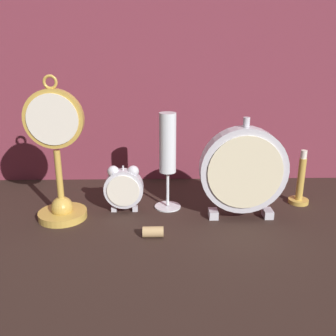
% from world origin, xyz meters
% --- Properties ---
extents(ground_plane, '(4.00, 4.00, 0.00)m').
position_xyz_m(ground_plane, '(0.00, 0.00, 0.00)').
color(ground_plane, black).
extents(fabric_backdrop_drape, '(1.32, 0.01, 0.74)m').
position_xyz_m(fabric_backdrop_drape, '(0.00, 0.33, 0.37)').
color(fabric_backdrop_drape, brown).
rests_on(fabric_backdrop_drape, ground_plane).
extents(pocket_watch_on_stand, '(0.12, 0.11, 0.31)m').
position_xyz_m(pocket_watch_on_stand, '(-0.24, 0.07, 0.12)').
color(pocket_watch_on_stand, gold).
rests_on(pocket_watch_on_stand, ground_plane).
extents(alarm_clock_twin_bell, '(0.09, 0.03, 0.11)m').
position_xyz_m(alarm_clock_twin_bell, '(-0.10, 0.10, 0.06)').
color(alarm_clock_twin_bell, silver).
rests_on(alarm_clock_twin_bell, ground_plane).
extents(mantel_clock_silver, '(0.19, 0.04, 0.23)m').
position_xyz_m(mantel_clock_silver, '(0.16, 0.06, 0.11)').
color(mantel_clock_silver, silver).
rests_on(mantel_clock_silver, ground_plane).
extents(champagne_flute, '(0.06, 0.06, 0.23)m').
position_xyz_m(champagne_flute, '(-0.00, 0.12, 0.14)').
color(champagne_flute, silver).
rests_on(champagne_flute, ground_plane).
extents(brass_candlestick, '(0.05, 0.05, 0.13)m').
position_xyz_m(brass_candlestick, '(0.32, 0.14, 0.04)').
color(brass_candlestick, gold).
rests_on(brass_candlestick, ground_plane).
extents(wine_cork, '(0.04, 0.02, 0.02)m').
position_xyz_m(wine_cork, '(-0.03, -0.02, 0.01)').
color(wine_cork, tan).
rests_on(wine_cork, ground_plane).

